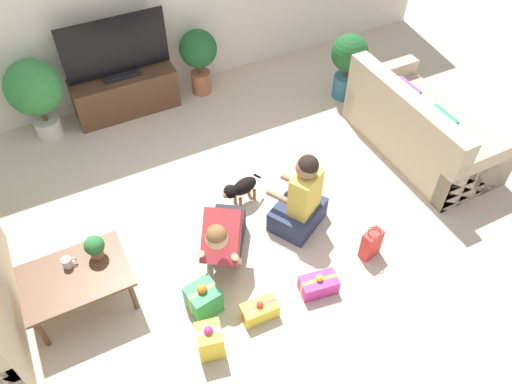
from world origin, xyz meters
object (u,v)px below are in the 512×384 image
at_px(coffee_table, 76,279).
at_px(person_kneeling, 224,235).
at_px(tabletop_plant, 95,246).
at_px(tv_console, 126,93).
at_px(potted_plant_back_left, 35,91).
at_px(potted_plant_back_right, 199,54).
at_px(potted_plant_corner_right, 348,60).
at_px(gift_box_b, 203,299).
at_px(sofa_right, 420,129).
at_px(gift_box_a, 318,285).
at_px(gift_box_c, 260,310).
at_px(gift_box_d, 210,340).
at_px(mug, 67,262).
at_px(gift_bag_a, 371,244).
at_px(tv, 116,51).
at_px(dog, 241,188).
at_px(person_sitting, 301,200).

xyz_separation_m(coffee_table, person_kneeling, (1.29, -0.11, -0.03)).
relative_size(coffee_table, tabletop_plant, 3.93).
distance_m(tv_console, potted_plant_back_left, 1.04).
xyz_separation_m(potted_plant_back_right, person_kneeling, (-0.83, -2.56, -0.21)).
bearing_deg(potted_plant_corner_right, gift_box_b, -143.95).
bearing_deg(gift_box_b, sofa_right, 15.19).
xyz_separation_m(gift_box_a, tabletop_plant, (-1.65, 0.93, 0.46)).
bearing_deg(tv_console, person_kneeling, -87.02).
bearing_deg(person_kneeling, potted_plant_corner_right, 67.39).
height_order(gift_box_c, gift_box_d, gift_box_d).
xyz_separation_m(sofa_right, coffee_table, (-3.87, -0.29, 0.07)).
bearing_deg(sofa_right, mug, 92.50).
bearing_deg(tabletop_plant, gift_bag_a, -19.34).
xyz_separation_m(tv, gift_box_a, (0.73, -3.31, -0.75)).
xyz_separation_m(coffee_table, gift_box_c, (1.30, -0.80, -0.29)).
bearing_deg(potted_plant_back_right, gift_box_d, -111.57).
relative_size(potted_plant_back_right, potted_plant_back_left, 0.87).
relative_size(coffee_table, potted_plant_back_right, 1.02).
bearing_deg(tabletop_plant, gift_box_b, -42.89).
xyz_separation_m(sofa_right, gift_box_c, (-2.57, -1.09, -0.22)).
height_order(coffee_table, gift_box_a, coffee_table).
relative_size(potted_plant_back_left, mug, 8.20).
xyz_separation_m(sofa_right, mug, (-3.89, -0.17, 0.16)).
bearing_deg(tabletop_plant, potted_plant_back_right, 50.94).
xyz_separation_m(potted_plant_corner_right, potted_plant_back_left, (-3.54, 0.91, 0.12)).
bearing_deg(gift_box_a, dog, 97.14).
height_order(person_sitting, gift_box_d, person_sitting).
bearing_deg(potted_plant_back_right, person_sitting, -90.04).
bearing_deg(sofa_right, gift_box_a, 118.96).
distance_m(coffee_table, gift_box_d, 1.22).
distance_m(potted_plant_back_right, person_sitting, 2.52).
relative_size(tv_console, gift_box_b, 3.64).
relative_size(tv, potted_plant_corner_right, 1.43).
distance_m(gift_box_a, gift_bag_a, 0.66).
distance_m(gift_bag_a, mug, 2.68).
distance_m(tv_console, gift_box_d, 3.41).
relative_size(potted_plant_corner_right, person_kneeling, 1.06).
bearing_deg(gift_bag_a, potted_plant_back_left, 126.63).
bearing_deg(gift_box_d, gift_box_b, 74.72).
relative_size(sofa_right, tv, 1.47).
distance_m(tv_console, person_kneeling, 2.62).
bearing_deg(gift_box_b, dog, 49.56).
height_order(gift_box_d, mug, mug).
bearing_deg(potted_plant_corner_right, mug, -159.26).
distance_m(potted_plant_back_right, tabletop_plant, 3.01).
distance_m(potted_plant_back_left, person_kneeling, 2.80).
height_order(coffee_table, dog, coffee_table).
xyz_separation_m(potted_plant_corner_right, gift_box_b, (-2.82, -2.05, -0.38)).
relative_size(coffee_table, gift_bag_a, 2.61).
bearing_deg(potted_plant_back_left, gift_box_b, -76.37).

